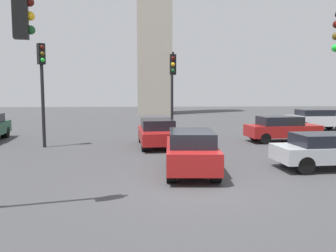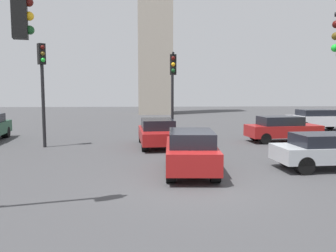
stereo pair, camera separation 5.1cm
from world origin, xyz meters
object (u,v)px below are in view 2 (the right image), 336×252
at_px(car_6, 330,150).
at_px(car_0, 282,129).
at_px(car_1, 158,132).
at_px(traffic_light_0, 173,78).
at_px(car_2, 191,151).
at_px(traffic_light_2, 42,75).
at_px(car_5, 317,119).

bearing_deg(car_6, car_0, 79.15).
bearing_deg(car_1, traffic_light_0, 147.13).
relative_size(car_0, car_1, 0.97).
xyz_separation_m(traffic_light_0, car_6, (5.22, -6.99, -2.79)).
distance_m(traffic_light_0, car_2, 7.79).
height_order(traffic_light_0, car_2, traffic_light_0).
xyz_separation_m(traffic_light_0, car_1, (-0.86, -1.58, -2.77)).
relative_size(traffic_light_2, car_6, 1.21).
relative_size(traffic_light_0, car_6, 1.15).
distance_m(traffic_light_0, car_1, 3.31).
height_order(traffic_light_2, car_5, traffic_light_2).
xyz_separation_m(traffic_light_0, traffic_light_2, (-6.48, -1.62, 0.05)).
height_order(car_1, car_5, car_5).
bearing_deg(car_5, traffic_light_0, -159.84).
relative_size(traffic_light_0, car_1, 1.15).
height_order(car_2, car_6, car_2).
bearing_deg(car_6, car_2, 179.25).
height_order(car_0, car_6, car_0).
distance_m(traffic_light_2, car_1, 6.29).
relative_size(car_5, car_6, 0.98).
distance_m(car_1, car_6, 8.14).
distance_m(car_5, car_6, 12.75).
xyz_separation_m(car_2, car_5, (10.32, 11.93, 0.02)).
xyz_separation_m(car_0, car_2, (-5.85, -6.85, 0.03)).
bearing_deg(car_2, traffic_light_0, 4.59).
height_order(traffic_light_0, car_0, traffic_light_0).
xyz_separation_m(car_1, car_6, (6.08, -5.41, -0.02)).
height_order(traffic_light_2, car_2, traffic_light_2).
relative_size(traffic_light_0, traffic_light_2, 0.95).
bearing_deg(traffic_light_2, car_1, 55.09).
distance_m(traffic_light_0, car_0, 6.61).
distance_m(car_1, car_5, 12.91).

